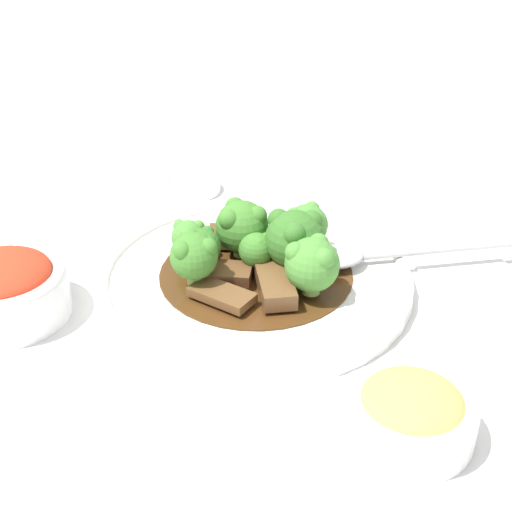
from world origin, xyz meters
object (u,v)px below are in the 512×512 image
Objects in this scene: beef_strip_1 at (222,272)px; broccoli_floret_4 at (307,224)px; beef_strip_2 at (273,283)px; broccoli_floret_6 at (189,237)px; side_bowl_appetizer at (411,412)px; broccoli_floret_2 at (194,256)px; sauce_dish at (193,186)px; beef_strip_3 at (234,236)px; main_plate at (256,277)px; side_bowl_kimchi at (4,288)px; broccoli_floret_7 at (202,246)px; broccoli_floret_5 at (241,226)px; beef_strip_4 at (222,295)px; broccoli_floret_3 at (255,247)px; serving_spoon at (353,255)px; beef_strip_0 at (278,239)px; broccoli_floret_0 at (295,238)px; broccoli_floret_1 at (312,263)px.

broccoli_floret_4 reaches higher than beef_strip_1.
broccoli_floret_6 reaches higher than beef_strip_2.
broccoli_floret_2 is at bearing 108.35° from side_bowl_appetizer.
beef_strip_3 is at bearing -96.97° from sauce_dish.
side_bowl_kimchi is (-0.22, 0.06, 0.02)m from main_plate.
broccoli_floret_7 is at bearing 102.73° from side_bowl_appetizer.
broccoli_floret_5 reaches higher than side_bowl_kimchi.
beef_strip_4 is 0.06m from broccoli_floret_3.
beef_strip_2 is at bearing -141.72° from broccoli_floret_4.
side_bowl_kimchi reaches higher than beef_strip_3.
broccoli_floret_5 is at bearing 161.80° from broccoli_floret_4.
beef_strip_2 is 0.08m from broccoli_floret_4.
side_bowl_kimchi reaches higher than side_bowl_appetizer.
beef_strip_2 reaches higher than serving_spoon.
main_plate is at bearing -140.22° from beef_strip_0.
broccoli_floret_0 is at bearing -54.70° from broccoli_floret_5.
beef_strip_2 is 0.04m from broccoli_floret_1.
beef_strip_1 is at bearing 5.45° from broccoli_floret_2.
beef_strip_4 is 1.07× the size of broccoli_floret_0.
broccoli_floret_1 is 0.09m from broccoli_floret_5.
broccoli_floret_1 is at bearing -24.23° from side_bowl_kimchi.
beef_strip_3 is 0.06m from broccoli_floret_7.
beef_strip_0 is 0.09m from broccoli_floret_6.
main_plate is 3.17× the size of side_bowl_appetizer.
side_bowl_kimchi is at bearing 166.94° from broccoli_floret_3.
broccoli_floret_2 is at bearing -19.39° from side_bowl_kimchi.
broccoli_floret_4 is 1.20× the size of broccoli_floret_7.
broccoli_floret_6 is at bearing -2.19° from side_bowl_kimchi.
broccoli_floret_7 is (-0.10, 0.01, -0.01)m from broccoli_floret_4.
broccoli_floret_1 is 0.24× the size of serving_spoon.
broccoli_floret_7 is (-0.01, 0.02, 0.02)m from beef_strip_1.
broccoli_floret_2 is at bearing -178.79° from main_plate.
beef_strip_1 is 0.23m from side_bowl_appetizer.
broccoli_floret_2 is 0.16m from serving_spoon.
beef_strip_1 is 0.05m from broccoli_floret_5.
broccoli_floret_7 is (0.02, 0.03, -0.01)m from broccoli_floret_2.
broccoli_floret_1 is at bearing 85.01° from side_bowl_appetizer.
beef_strip_0 is 0.26m from side_bowl_appetizer.
main_plate is 7.54× the size of broccoli_floret_6.
broccoli_floret_1 is at bearing -48.84° from broccoli_floret_7.
broccoli_floret_4 is (0.10, 0.01, 0.02)m from beef_strip_1.
broccoli_floret_2 reaches higher than sauce_dish.
broccoli_floret_5 is (-0.03, 0.05, -0.00)m from broccoli_floret_0.
broccoli_floret_5 is at bearing -19.95° from broccoli_floret_6.
main_plate is 7.79× the size of broccoli_floret_3.
broccoli_floret_4 reaches higher than beef_strip_0.
broccoli_floret_4 is 1.25× the size of broccoli_floret_6.
beef_strip_4 is 0.29× the size of serving_spoon.
broccoli_floret_2 is 0.77× the size of sauce_dish.
side_bowl_appetizer is (0.06, -0.28, -0.02)m from broccoli_floret_6.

